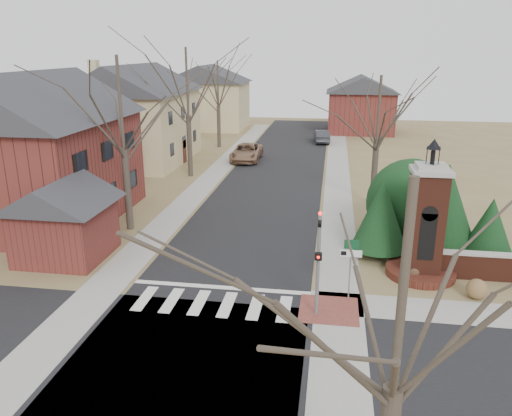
% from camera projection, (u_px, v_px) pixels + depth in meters
% --- Properties ---
extents(ground, '(120.00, 120.00, 0.00)m').
position_uv_depth(ground, '(208.00, 313.00, 20.12)').
color(ground, brown).
rests_on(ground, ground).
extents(main_street, '(8.00, 70.00, 0.01)m').
position_uv_depth(main_street, '(274.00, 179.00, 40.82)').
color(main_street, black).
rests_on(main_street, ground).
extents(cross_street, '(120.00, 8.00, 0.01)m').
position_uv_depth(cross_street, '(188.00, 356.00, 17.30)').
color(cross_street, black).
rests_on(cross_street, ground).
extents(crosswalk_zone, '(8.00, 2.20, 0.02)m').
position_uv_depth(crosswalk_zone, '(213.00, 304.00, 20.87)').
color(crosswalk_zone, silver).
rests_on(crosswalk_zone, ground).
extents(stop_bar, '(8.00, 0.35, 0.02)m').
position_uv_depth(stop_bar, '(221.00, 287.00, 22.28)').
color(stop_bar, silver).
rests_on(stop_bar, ground).
extents(sidewalk_right_main, '(2.00, 60.00, 0.02)m').
position_uv_depth(sidewalk_right_main, '(338.00, 181.00, 40.07)').
color(sidewalk_right_main, gray).
rests_on(sidewalk_right_main, ground).
extents(sidewalk_left, '(2.00, 60.00, 0.02)m').
position_uv_depth(sidewalk_left, '(212.00, 177.00, 41.58)').
color(sidewalk_left, gray).
rests_on(sidewalk_left, ground).
extents(curb_apron, '(2.40, 2.40, 0.02)m').
position_uv_depth(curb_apron, '(329.00, 310.00, 20.36)').
color(curb_apron, brown).
rests_on(curb_apron, ground).
extents(traffic_signal_pole, '(0.28, 0.41, 4.50)m').
position_uv_depth(traffic_signal_pole, '(319.00, 255.00, 19.25)').
color(traffic_signal_pole, slate).
rests_on(traffic_signal_pole, ground).
extents(sign_post, '(0.90, 0.07, 2.75)m').
position_uv_depth(sign_post, '(351.00, 258.00, 20.58)').
color(sign_post, slate).
rests_on(sign_post, ground).
extents(brick_gate_monument, '(3.20, 3.20, 6.47)m').
position_uv_depth(brick_gate_monument, '(425.00, 232.00, 22.85)').
color(brick_gate_monument, '#542518').
rests_on(brick_gate_monument, ground).
extents(house_brick_left, '(9.80, 11.80, 9.42)m').
position_uv_depth(house_brick_left, '(36.00, 145.00, 30.00)').
color(house_brick_left, maroon).
rests_on(house_brick_left, ground).
extents(house_stucco_left, '(9.80, 12.80, 9.28)m').
position_uv_depth(house_stucco_left, '(136.00, 112.00, 46.09)').
color(house_stucco_left, tan).
rests_on(house_stucco_left, ground).
extents(garage_left, '(4.80, 4.80, 4.29)m').
position_uv_depth(garage_left, '(63.00, 216.00, 24.90)').
color(garage_left, maroon).
rests_on(garage_left, ground).
extents(house_distant_left, '(10.80, 8.80, 8.53)m').
position_uv_depth(house_distant_left, '(207.00, 96.00, 65.74)').
color(house_distant_left, tan).
rests_on(house_distant_left, ground).
extents(house_distant_right, '(8.80, 8.80, 7.30)m').
position_uv_depth(house_distant_right, '(361.00, 103.00, 63.02)').
color(house_distant_right, maroon).
rests_on(house_distant_right, ground).
extents(evergreen_near, '(2.80, 2.80, 4.10)m').
position_uv_depth(evergreen_near, '(381.00, 214.00, 24.96)').
color(evergreen_near, '#473D33').
rests_on(evergreen_near, ground).
extents(evergreen_mid, '(3.40, 3.40, 4.70)m').
position_uv_depth(evergreen_mid, '(445.00, 204.00, 25.52)').
color(evergreen_mid, '#473D33').
rests_on(evergreen_mid, ground).
extents(evergreen_far, '(2.40, 2.40, 3.30)m').
position_uv_depth(evergreen_far, '(490.00, 226.00, 24.50)').
color(evergreen_far, '#473D33').
rests_on(evergreen_far, ground).
extents(evergreen_mass, '(4.80, 4.80, 4.80)m').
position_uv_depth(evergreen_mass, '(411.00, 199.00, 27.02)').
color(evergreen_mass, black).
rests_on(evergreen_mass, ground).
extents(bare_tree_0, '(8.05, 8.05, 11.15)m').
position_uv_depth(bare_tree_0, '(120.00, 96.00, 27.26)').
color(bare_tree_0, '#473D33').
rests_on(bare_tree_0, ground).
extents(bare_tree_1, '(8.40, 8.40, 11.64)m').
position_uv_depth(bare_tree_1, '(187.00, 77.00, 39.39)').
color(bare_tree_1, '#473D33').
rests_on(bare_tree_1, ground).
extents(bare_tree_2, '(7.35, 7.35, 10.19)m').
position_uv_depth(bare_tree_2, '(218.00, 80.00, 52.01)').
color(bare_tree_2, '#473D33').
rests_on(bare_tree_2, ground).
extents(bare_tree_3, '(7.00, 7.00, 9.70)m').
position_uv_depth(bare_tree_3, '(379.00, 106.00, 32.05)').
color(bare_tree_3, '#473D33').
rests_on(bare_tree_3, ground).
extents(bare_tree_4, '(6.65, 6.65, 9.21)m').
position_uv_depth(bare_tree_4, '(404.00, 276.00, 8.84)').
color(bare_tree_4, '#473D33').
rests_on(bare_tree_4, ground).
extents(pickup_truck, '(2.66, 5.66, 1.57)m').
position_uv_depth(pickup_truck, '(247.00, 152.00, 47.40)').
color(pickup_truck, '#8D674D').
rests_on(pickup_truck, ground).
extents(distant_car, '(2.03, 4.52, 1.44)m').
position_uv_depth(distant_car, '(322.00, 136.00, 56.47)').
color(distant_car, '#37383F').
rests_on(distant_car, ground).
extents(dry_shrub_left, '(0.84, 0.84, 0.84)m').
position_uv_depth(dry_shrub_left, '(413.00, 270.00, 23.07)').
color(dry_shrub_left, '#4C3322').
rests_on(dry_shrub_left, ground).
extents(dry_shrub_right, '(0.87, 0.87, 0.87)m').
position_uv_depth(dry_shrub_right, '(477.00, 289.00, 21.21)').
color(dry_shrub_right, brown).
rests_on(dry_shrub_right, ground).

